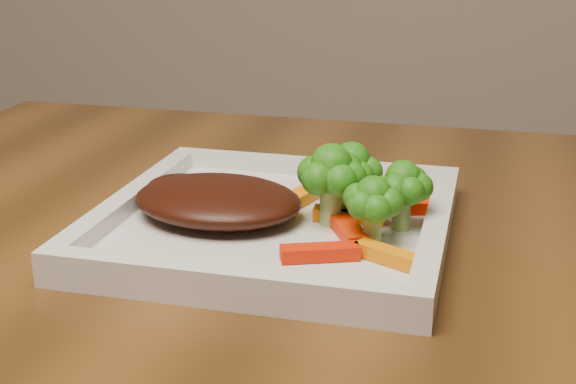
# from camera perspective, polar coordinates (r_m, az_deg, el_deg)

# --- Properties ---
(plate) EXTENTS (0.27, 0.27, 0.01)m
(plate) POSITION_cam_1_polar(r_m,az_deg,el_deg) (0.64, -0.87, -2.55)
(plate) COLOR silver
(plate) RESTS_ON dining_table
(steak) EXTENTS (0.15, 0.12, 0.03)m
(steak) POSITION_cam_1_polar(r_m,az_deg,el_deg) (0.64, -5.02, -0.58)
(steak) COLOR #351107
(steak) RESTS_ON plate
(broccoli_0) EXTENTS (0.07, 0.07, 0.07)m
(broccoli_0) POSITION_cam_1_polar(r_m,az_deg,el_deg) (0.64, 4.51, 1.41)
(broccoli_0) COLOR #2E6E12
(broccoli_0) RESTS_ON plate
(broccoli_1) EXTENTS (0.07, 0.07, 0.06)m
(broccoli_1) POSITION_cam_1_polar(r_m,az_deg,el_deg) (0.62, 8.14, 0.20)
(broccoli_1) COLOR #1B6410
(broccoli_1) RESTS_ON plate
(broccoli_2) EXTENTS (0.05, 0.05, 0.06)m
(broccoli_2) POSITION_cam_1_polar(r_m,az_deg,el_deg) (0.58, 6.07, -1.07)
(broccoli_2) COLOR #2C6510
(broccoli_2) RESTS_ON plate
(broccoli_3) EXTENTS (0.06, 0.06, 0.06)m
(broccoli_3) POSITION_cam_1_polar(r_m,az_deg,el_deg) (0.62, 3.07, 0.41)
(broccoli_3) COLOR #137213
(broccoli_3) RESTS_ON plate
(carrot_0) EXTENTS (0.06, 0.03, 0.01)m
(carrot_0) POSITION_cam_1_polar(r_m,az_deg,el_deg) (0.57, 2.28, -4.32)
(carrot_0) COLOR red
(carrot_0) RESTS_ON plate
(carrot_1) EXTENTS (0.05, 0.03, 0.01)m
(carrot_1) POSITION_cam_1_polar(r_m,az_deg,el_deg) (0.57, 7.12, -4.49)
(carrot_1) COLOR orange
(carrot_1) RESTS_ON plate
(carrot_3) EXTENTS (0.06, 0.03, 0.01)m
(carrot_3) POSITION_cam_1_polar(r_m,az_deg,el_deg) (0.66, 8.58, -0.98)
(carrot_3) COLOR #F91B04
(carrot_3) RESTS_ON plate
(carrot_4) EXTENTS (0.03, 0.06, 0.01)m
(carrot_4) POSITION_cam_1_polar(r_m,az_deg,el_deg) (0.68, 1.31, -0.12)
(carrot_4) COLOR orange
(carrot_4) RESTS_ON plate
(carrot_5) EXTENTS (0.04, 0.06, 0.01)m
(carrot_5) POSITION_cam_1_polar(r_m,az_deg,el_deg) (0.61, 4.23, -2.62)
(carrot_5) COLOR red
(carrot_5) RESTS_ON plate
(carrot_6) EXTENTS (0.06, 0.02, 0.01)m
(carrot_6) POSITION_cam_1_polar(r_m,az_deg,el_deg) (0.64, 4.37, -1.61)
(carrot_6) COLOR orange
(carrot_6) RESTS_ON plate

